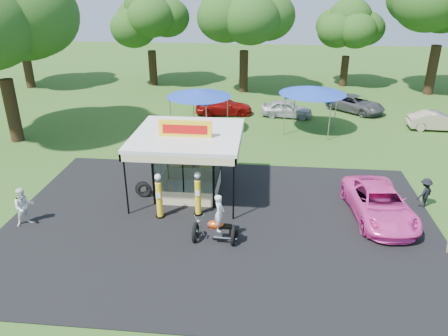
{
  "coord_description": "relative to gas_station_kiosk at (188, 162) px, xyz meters",
  "views": [
    {
      "loc": [
        1.93,
        -15.48,
        10.68
      ],
      "look_at": [
        -0.05,
        4.0,
        1.98
      ],
      "focal_mm": 35.0,
      "sensor_mm": 36.0,
      "label": 1
    }
  ],
  "objects": [
    {
      "name": "oak_far_a",
      "position": [
        -20.43,
        21.93,
        5.14
      ],
      "size": [
        9.18,
        9.18,
        10.88
      ],
      "color": "black",
      "rests_on": "ground"
    },
    {
      "name": "tent_east",
      "position": [
        7.17,
        10.95,
        1.28
      ],
      "size": [
        4.84,
        4.84,
        3.38
      ],
      "rotation": [
        0.0,
        0.0,
        -0.27
      ],
      "color": "gray",
      "rests_on": "ground"
    },
    {
      "name": "ground",
      "position": [
        2.0,
        -4.99,
        -1.78
      ],
      "size": [
        120.0,
        120.0,
        0.0
      ],
      "primitive_type": "plane",
      "color": "#30581B",
      "rests_on": "ground"
    },
    {
      "name": "gas_station_kiosk",
      "position": [
        0.0,
        0.0,
        0.0
      ],
      "size": [
        5.4,
        5.4,
        4.18
      ],
      "color": "white",
      "rests_on": "ground"
    },
    {
      "name": "bg_car_c",
      "position": [
        5.55,
        14.23,
        -1.09
      ],
      "size": [
        4.23,
        2.16,
        1.38
      ],
      "primitive_type": "imported",
      "rotation": [
        0.0,
        0.0,
        1.44
      ],
      "color": "#B1B2B6",
      "rests_on": "ground"
    },
    {
      "name": "tent_west",
      "position": [
        -0.94,
        9.84,
        1.14
      ],
      "size": [
        4.62,
        4.62,
        3.23
      ],
      "rotation": [
        0.0,
        0.0,
        -0.41
      ],
      "color": "gray",
      "rests_on": "ground"
    },
    {
      "name": "oak_far_e",
      "position": [
        19.51,
        23.24,
        6.44
      ],
      "size": [
        10.82,
        10.82,
        12.88
      ],
      "color": "black",
      "rests_on": "ground"
    },
    {
      "name": "asphalt_apron",
      "position": [
        2.0,
        -2.99,
        -1.76
      ],
      "size": [
        20.0,
        14.0,
        0.04
      ],
      "primitive_type": "cube",
      "color": "black",
      "rests_on": "ground"
    },
    {
      "name": "oak_far_d",
      "position": [
        11.74,
        25.87,
        3.64
      ],
      "size": [
        7.14,
        7.14,
        8.5
      ],
      "color": "black",
      "rests_on": "ground"
    },
    {
      "name": "bg_car_d",
      "position": [
        11.36,
        16.31,
        -1.09
      ],
      "size": [
        5.21,
        5.01,
        1.38
      ],
      "primitive_type": "imported",
      "rotation": [
        0.0,
        0.0,
        0.84
      ],
      "color": "#4D4C4F",
      "rests_on": "ground"
    },
    {
      "name": "gas_pump_left",
      "position": [
        -0.95,
        -2.68,
        -0.69
      ],
      "size": [
        0.43,
        0.43,
        2.29
      ],
      "color": "black",
      "rests_on": "ground"
    },
    {
      "name": "spectator_east_a",
      "position": [
        11.9,
        -0.31,
        -1.01
      ],
      "size": [
        1.14,
        1.07,
        1.54
      ],
      "primitive_type": "imported",
      "rotation": [
        0.0,
        0.0,
        3.81
      ],
      "color": "black",
      "rests_on": "ground"
    },
    {
      "name": "oak_far_b",
      "position": [
        -8.08,
        24.34,
        4.45
      ],
      "size": [
        8.18,
        8.18,
        9.76
      ],
      "color": "black",
      "rests_on": "ground"
    },
    {
      "name": "oak_far_c",
      "position": [
        1.52,
        22.35,
        5.38
      ],
      "size": [
        9.58,
        9.58,
        11.29
      ],
      "color": "black",
      "rests_on": "ground"
    },
    {
      "name": "kiosk_car",
      "position": [
        -0.0,
        2.21,
        -1.3
      ],
      "size": [
        2.82,
        1.13,
        0.96
      ],
      "primitive_type": "imported",
      "rotation": [
        0.0,
        0.0,
        1.57
      ],
      "color": "yellow",
      "rests_on": "ground"
    },
    {
      "name": "spectator_west",
      "position": [
        -6.98,
        -3.94,
        -0.85
      ],
      "size": [
        1.15,
        1.12,
        1.86
      ],
      "primitive_type": "imported",
      "rotation": [
        0.0,
        0.0,
        0.68
      ],
      "color": "white",
      "rests_on": "ground"
    },
    {
      "name": "spare_tires",
      "position": [
        -2.33,
        -0.61,
        -1.39
      ],
      "size": [
        0.97,
        0.63,
        0.82
      ],
      "rotation": [
        0.0,
        0.0,
        0.09
      ],
      "color": "black",
      "rests_on": "ground"
    },
    {
      "name": "gas_pump_right",
      "position": [
        0.83,
        -2.26,
        -0.69
      ],
      "size": [
        0.43,
        0.43,
        2.28
      ],
      "color": "black",
      "rests_on": "ground"
    },
    {
      "name": "pink_sedan",
      "position": [
        9.42,
        -1.66,
        -1.03
      ],
      "size": [
        3.05,
        5.65,
        1.51
      ],
      "primitive_type": "imported",
      "rotation": [
        0.0,
        0.0,
        0.1
      ],
      "color": "#FF45B4",
      "rests_on": "ground"
    },
    {
      "name": "bg_car_b",
      "position": [
        0.36,
        14.43,
        -1.1
      ],
      "size": [
        4.9,
        2.48,
        1.36
      ],
      "primitive_type": "imported",
      "rotation": [
        0.0,
        0.0,
        1.7
      ],
      "color": "maroon",
      "rests_on": "ground"
    },
    {
      "name": "bg_car_e",
      "position": [
        16.58,
        12.11,
        -1.11
      ],
      "size": [
        4.15,
        1.54,
        1.35
      ],
      "primitive_type": "imported",
      "rotation": [
        0.0,
        0.0,
        1.54
      ],
      "color": "#BAA58E",
      "rests_on": "ground"
    },
    {
      "name": "motorcycle",
      "position": [
        2.03,
        -4.49,
        -0.86
      ],
      "size": [
        2.03,
        1.02,
        2.38
      ],
      "rotation": [
        0.0,
        0.0,
        -0.04
      ],
      "color": "black",
      "rests_on": "ground"
    }
  ]
}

